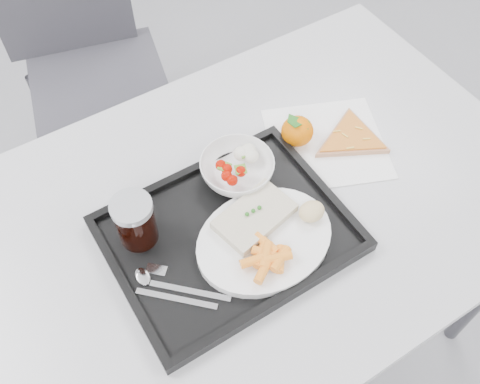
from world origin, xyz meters
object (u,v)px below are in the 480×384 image
Objects in this scene: dinner_plate at (264,240)px; pizza_slice at (351,138)px; chair at (83,49)px; table at (256,218)px; tray at (228,235)px; tangerine at (297,131)px; salad_bowl at (237,169)px; cola_glass at (135,221)px.

pizza_slice is at bearing 21.09° from dinner_plate.
chair is 3.44× the size of dinner_plate.
tray is at bearing -155.78° from table.
tangerine reaches higher than dinner_plate.
table is 0.91m from chair.
tray is 2.26× the size of pizza_slice.
salad_bowl is 1.67× the size of tangerine.
table is 0.21m from tangerine.
table is 6.02× the size of pizza_slice.
salad_bowl is at bearing 95.56° from table.
tangerine is at bearing 6.25° from cola_glass.
cola_glass is (-0.18, -0.85, 0.28)m from chair.
cola_glass reaches higher than table.
tray is 4.17× the size of cola_glass.
cola_glass is 1.19× the size of tangerine.
cola_glass reaches higher than tray.
cola_glass is 0.54× the size of pizza_slice.
tray is 0.18m from cola_glass.
tray is 2.96× the size of salad_bowl.
pizza_slice is (0.33, -0.87, 0.22)m from chair.
chair is at bearing 94.14° from table.
salad_bowl is at bearing 171.14° from pizza_slice.
table is at bearing 64.24° from dinner_plate.
tray is at bearing -129.06° from salad_bowl.
salad_bowl is 0.24m from cola_glass.
dinner_plate is (0.05, -0.05, 0.02)m from tray.
dinner_plate is 2.97× the size of tangerine.
tray is 0.07m from dinner_plate.
pizza_slice is at bearing -69.30° from chair.
cola_glass is at bearing -173.75° from tangerine.
pizza_slice is (0.26, 0.02, 0.08)m from table.
table is 0.28m from cola_glass.
tray is 0.14m from salad_bowl.
chair is 2.07× the size of tray.
table is 0.13m from tray.
salad_bowl is (0.06, -0.83, 0.25)m from chair.
tangerine reaches higher than tray.
table is at bearing -84.44° from salad_bowl.
salad_bowl is (-0.01, 0.07, 0.11)m from table.
pizza_slice reaches higher than table.
tangerine is at bearing 41.48° from dinner_plate.
cola_glass is at bearing -101.75° from chair.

